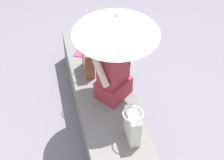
% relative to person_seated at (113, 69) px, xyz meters
% --- Properties ---
extents(ground_plane, '(14.00, 14.00, 0.00)m').
position_rel_person_seated_xyz_m(ground_plane, '(-0.24, 0.09, -0.86)').
color(ground_plane, slate).
extents(stone_bench, '(3.10, 0.63, 0.47)m').
position_rel_person_seated_xyz_m(stone_bench, '(-0.24, 0.09, -0.62)').
color(stone_bench, slate).
rests_on(stone_bench, ground).
extents(person_seated, '(0.45, 0.49, 0.90)m').
position_rel_person_seated_xyz_m(person_seated, '(0.00, 0.00, 0.00)').
color(person_seated, '#992D38').
rests_on(person_seated, stone_bench).
extents(parasol, '(0.84, 0.84, 1.09)m').
position_rel_person_seated_xyz_m(parasol, '(-0.03, -0.02, 0.57)').
color(parasol, '#B7B7BC').
rests_on(parasol, stone_bench).
extents(handbag_black, '(0.27, 0.20, 0.36)m').
position_rel_person_seated_xyz_m(handbag_black, '(-0.60, -0.04, -0.21)').
color(handbag_black, silver).
rests_on(handbag_black, stone_bench).
extents(shoulder_bag_spare, '(0.29, 0.21, 0.36)m').
position_rel_person_seated_xyz_m(shoulder_bag_spare, '(0.45, 0.20, -0.21)').
color(shoulder_bag_spare, brown).
rests_on(shoulder_bag_spare, stone_bench).
extents(magazine, '(0.34, 0.31, 0.01)m').
position_rel_person_seated_xyz_m(magazine, '(0.83, 0.18, -0.38)').
color(magazine, '#D83866').
rests_on(magazine, stone_bench).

